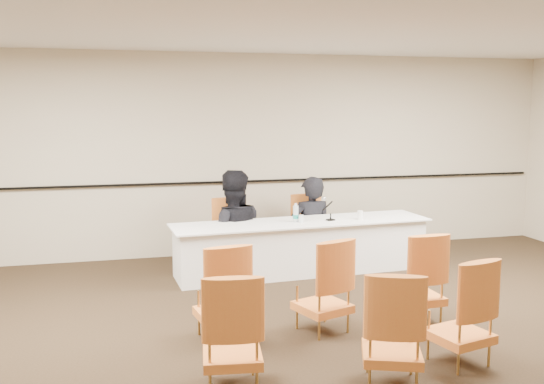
{
  "coord_description": "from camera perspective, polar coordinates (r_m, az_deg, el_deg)",
  "views": [
    {
      "loc": [
        -1.77,
        -4.91,
        2.22
      ],
      "look_at": [
        0.14,
        2.6,
        1.12
      ],
      "focal_mm": 40.0,
      "sensor_mm": 36.0,
      "label": 1
    }
  ],
  "objects": [
    {
      "name": "aud_chair_front_left",
      "position": [
        5.86,
        -4.74,
        -9.27
      ],
      "size": [
        0.57,
        0.57,
        0.95
      ],
      "primitive_type": null,
      "rotation": [
        0.0,
        0.0,
        0.15
      ],
      "color": "#D45E26",
      "rests_on": "ground"
    },
    {
      "name": "panelist_main",
      "position": [
        8.77,
        3.66,
        -4.21
      ],
      "size": [
        0.66,
        0.45,
        1.75
      ],
      "primitive_type": "imported",
      "rotation": [
        0.0,
        0.0,
        3.2
      ],
      "color": "black",
      "rests_on": "ground"
    },
    {
      "name": "floor",
      "position": [
        5.67,
        5.31,
        -14.99
      ],
      "size": [
        10.0,
        10.0,
        0.0
      ],
      "primitive_type": "plane",
      "color": "black",
      "rests_on": "ground"
    },
    {
      "name": "aud_chair_front_right",
      "position": [
        6.49,
        13.52,
        -7.74
      ],
      "size": [
        0.53,
        0.53,
        0.95
      ],
      "primitive_type": null,
      "rotation": [
        0.0,
        0.0,
        0.05
      ],
      "color": "#D45E26",
      "rests_on": "ground"
    },
    {
      "name": "aud_chair_back_right",
      "position": [
        5.56,
        17.26,
        -10.58
      ],
      "size": [
        0.61,
        0.61,
        0.95
      ],
      "primitive_type": null,
      "rotation": [
        0.0,
        0.0,
        0.25
      ],
      "color": "#D45E26",
      "rests_on": "ground"
    },
    {
      "name": "panelist_second",
      "position": [
        8.41,
        -3.78,
        -4.46
      ],
      "size": [
        0.98,
        0.79,
        1.92
      ],
      "primitive_type": "imported",
      "rotation": [
        0.0,
        0.0,
        3.07
      ],
      "color": "black",
      "rests_on": "ground"
    },
    {
      "name": "wall_rail",
      "position": [
        9.11,
        -2.95,
        1.0
      ],
      "size": [
        9.8,
        0.04,
        0.03
      ],
      "primitive_type": "cube",
      "color": "black",
      "rests_on": "wall_back"
    },
    {
      "name": "drinking_glass",
      "position": [
        8.02,
        2.76,
        -2.52
      ],
      "size": [
        0.08,
        0.08,
        0.1
      ],
      "primitive_type": "cylinder",
      "rotation": [
        0.0,
        0.0,
        0.28
      ],
      "color": "white",
      "rests_on": "panel_table"
    },
    {
      "name": "panel_table",
      "position": [
        8.17,
        2.82,
        -5.18
      ],
      "size": [
        3.53,
        1.03,
        0.7
      ],
      "primitive_type": null,
      "rotation": [
        0.0,
        0.0,
        0.06
      ],
      "color": "white",
      "rests_on": "ground"
    },
    {
      "name": "panelist_second_chair",
      "position": [
        8.4,
        -3.78,
        -3.94
      ],
      "size": [
        0.53,
        0.53,
        0.95
      ],
      "primitive_type": null,
      "rotation": [
        0.0,
        0.0,
        0.06
      ],
      "color": "#D45E26",
      "rests_on": "ground"
    },
    {
      "name": "microphone",
      "position": [
        8.14,
        5.55,
        -1.63
      ],
      "size": [
        0.16,
        0.24,
        0.31
      ],
      "primitive_type": null,
      "rotation": [
        0.0,
        0.0,
        0.25
      ],
      "color": "black",
      "rests_on": "panel_table"
    },
    {
      "name": "panelist_main_chair",
      "position": [
        8.75,
        3.67,
        -3.45
      ],
      "size": [
        0.53,
        0.53,
        0.95
      ],
      "primitive_type": null,
      "rotation": [
        0.0,
        0.0,
        0.06
      ],
      "color": "#D45E26",
      "rests_on": "ground"
    },
    {
      "name": "wall_back",
      "position": [
        9.11,
        -3.02,
        3.53
      ],
      "size": [
        10.0,
        0.04,
        3.0
      ],
      "primitive_type": "cube",
      "color": "#BAAB92",
      "rests_on": "ground"
    },
    {
      "name": "aud_chair_back_left",
      "position": [
        4.91,
        -3.79,
        -12.75
      ],
      "size": [
        0.56,
        0.56,
        0.95
      ],
      "primitive_type": null,
      "rotation": [
        0.0,
        0.0,
        -0.13
      ],
      "color": "#D45E26",
      "rests_on": "ground"
    },
    {
      "name": "aud_chair_front_mid",
      "position": [
        6.06,
        4.79,
        -8.68
      ],
      "size": [
        0.64,
        0.64,
        0.95
      ],
      "primitive_type": null,
      "rotation": [
        0.0,
        0.0,
        0.34
      ],
      "color": "#D45E26",
      "rests_on": "ground"
    },
    {
      "name": "ceiling",
      "position": [
        5.28,
        5.75,
        16.55
      ],
      "size": [
        10.0,
        10.0,
        0.0
      ],
      "primitive_type": "plane",
      "rotation": [
        3.14,
        0.0,
        0.0
      ],
      "color": "silver",
      "rests_on": "ground"
    },
    {
      "name": "aud_chair_back_mid",
      "position": [
        5.04,
        11.25,
        -12.33
      ],
      "size": [
        0.64,
        0.64,
        0.95
      ],
      "primitive_type": null,
      "rotation": [
        0.0,
        0.0,
        -0.36
      ],
      "color": "#D45E26",
      "rests_on": "ground"
    },
    {
      "name": "water_bottle",
      "position": [
        8.04,
        2.25,
        -1.95
      ],
      "size": [
        0.09,
        0.09,
        0.25
      ],
      "primitive_type": null,
      "rotation": [
        0.0,
        0.0,
        -0.19
      ],
      "color": "teal",
      "rests_on": "panel_table"
    },
    {
      "name": "papers",
      "position": [
        8.24,
        5.97,
        -2.61
      ],
      "size": [
        0.32,
        0.24,
        0.0
      ],
      "primitive_type": "cube",
      "rotation": [
        0.0,
        0.0,
        0.08
      ],
      "color": "white",
      "rests_on": "panel_table"
    },
    {
      "name": "coffee_cup",
      "position": [
        8.29,
        8.3,
        -2.18
      ],
      "size": [
        0.1,
        0.1,
        0.12
      ],
      "primitive_type": "cylinder",
      "rotation": [
        0.0,
        0.0,
        -0.37
      ],
      "color": "white",
      "rests_on": "panel_table"
    }
  ]
}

